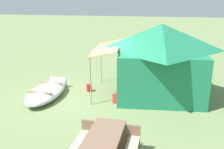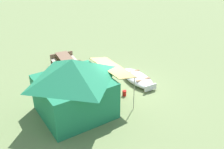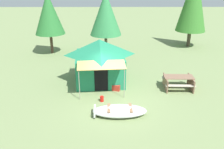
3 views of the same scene
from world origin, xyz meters
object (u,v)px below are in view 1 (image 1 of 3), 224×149
object	(u,v)px
canvas_cabin_tent	(160,59)
cooler_box	(121,97)
fuel_can	(89,88)
beached_rowboat	(47,92)

from	to	relation	value
canvas_cabin_tent	cooler_box	distance (m)	1.98
canvas_cabin_tent	fuel_can	world-z (taller)	canvas_cabin_tent
beached_rowboat	cooler_box	world-z (taller)	beached_rowboat
fuel_can	beached_rowboat	bearing A→B (deg)	-57.20
canvas_cabin_tent	fuel_can	size ratio (longest dim) A/B	14.88
beached_rowboat	canvas_cabin_tent	world-z (taller)	canvas_cabin_tent
cooler_box	fuel_can	xyz separation A→B (m)	(-0.73, -1.38, -0.03)
beached_rowboat	canvas_cabin_tent	size ratio (longest dim) A/B	0.61
beached_rowboat	canvas_cabin_tent	xyz separation A→B (m)	(-1.07, 4.02, 1.15)
beached_rowboat	cooler_box	bearing A→B (deg)	93.07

